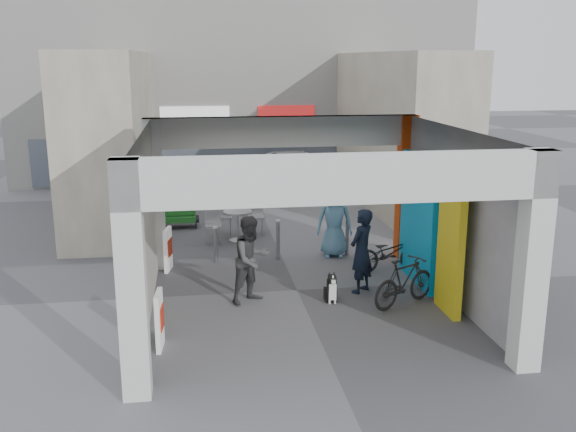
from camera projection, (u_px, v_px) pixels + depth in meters
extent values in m
plane|color=#5D5D62|center=(297.00, 290.00, 13.65)|extent=(90.00, 90.00, 0.00)
cube|color=silver|center=(131.00, 282.00, 8.97)|extent=(0.40, 0.40, 3.50)
cube|color=silver|center=(155.00, 195.00, 14.73)|extent=(0.40, 0.40, 3.50)
cube|color=silver|center=(532.00, 263.00, 9.81)|extent=(0.40, 0.40, 3.50)
cube|color=#C73D0B|center=(406.00, 187.00, 15.58)|extent=(0.40, 0.40, 3.50)
plane|color=#BDB8AD|center=(146.00, 228.00, 11.85)|extent=(0.00, 6.40, 6.40)
plane|color=#A3A3A8|center=(455.00, 217.00, 12.70)|extent=(0.00, 6.40, 6.40)
cube|color=#0C92CB|center=(419.00, 220.00, 13.89)|extent=(0.15, 2.00, 2.80)
cube|color=gold|center=(451.00, 243.00, 12.16)|extent=(0.15, 1.00, 2.80)
plane|color=#ADACA8|center=(306.00, 131.00, 11.86)|extent=(6.40, 6.40, 0.00)
cube|color=silver|center=(283.00, 132.00, 14.87)|extent=(6.40, 0.30, 0.70)
cube|color=silver|center=(344.00, 179.00, 9.01)|extent=(6.40, 0.30, 0.70)
cube|color=silver|center=(282.00, 133.00, 15.05)|extent=(4.20, 0.05, 0.55)
cube|color=white|center=(243.00, 79.00, 26.15)|extent=(18.00, 4.00, 8.00)
cube|color=#515966|center=(248.00, 159.00, 24.89)|extent=(16.20, 0.06, 1.80)
cube|color=white|center=(195.00, 113.00, 24.19)|extent=(2.60, 0.06, 0.50)
cube|color=red|center=(286.00, 112.00, 24.69)|extent=(2.20, 0.06, 0.50)
cube|color=#BBB39B|center=(114.00, 136.00, 19.63)|extent=(2.00, 9.00, 5.00)
cube|color=#BBB39B|center=(397.00, 131.00, 20.90)|extent=(2.00, 9.00, 5.00)
cylinder|color=gray|center=(216.00, 245.00, 15.45)|extent=(0.09, 0.09, 0.86)
cylinder|color=gray|center=(278.00, 240.00, 15.66)|extent=(0.09, 0.09, 0.97)
cylinder|color=gray|center=(347.00, 237.00, 16.01)|extent=(0.09, 0.09, 0.92)
cube|color=silver|center=(159.00, 320.00, 10.81)|extent=(0.12, 0.55, 1.00)
cube|color=red|center=(162.00, 317.00, 10.81)|extent=(0.07, 0.39, 0.40)
cube|color=silver|center=(168.00, 250.00, 14.83)|extent=(0.18, 0.56, 1.00)
cube|color=red|center=(170.00, 247.00, 14.82)|extent=(0.11, 0.39, 0.40)
cylinder|color=#A3A3A8|center=(238.00, 226.00, 17.28)|extent=(0.07, 0.07, 0.80)
cylinder|color=#A3A3A8|center=(238.00, 240.00, 17.37)|extent=(0.49, 0.49, 0.02)
cylinder|color=#A3A3A8|center=(238.00, 212.00, 17.18)|extent=(0.77, 0.77, 0.06)
cube|color=#A3A3A8|center=(214.00, 235.00, 17.01)|extent=(0.42, 0.42, 0.50)
cube|color=#A3A3A8|center=(213.00, 215.00, 17.08)|extent=(0.42, 0.06, 0.50)
cube|color=#A3A3A8|center=(256.00, 226.00, 17.92)|extent=(0.42, 0.42, 0.50)
cube|color=#A3A3A8|center=(255.00, 207.00, 18.00)|extent=(0.42, 0.06, 0.50)
cube|color=#A3A3A8|center=(224.00, 226.00, 17.90)|extent=(0.42, 0.42, 0.50)
cube|color=#A3A3A8|center=(224.00, 207.00, 17.98)|extent=(0.42, 0.06, 0.50)
cube|color=black|center=(180.00, 223.00, 18.71)|extent=(1.13, 0.57, 0.28)
cube|color=#1A5B20|center=(179.00, 219.00, 18.54)|extent=(0.95, 0.33, 0.17)
cube|color=#1A5B20|center=(179.00, 212.00, 18.63)|extent=(0.95, 0.33, 0.17)
cube|color=#1A5B20|center=(179.00, 204.00, 18.72)|extent=(0.95, 0.33, 0.17)
cube|color=#1A5B20|center=(285.00, 202.00, 21.43)|extent=(0.48, 0.39, 0.28)
cube|color=navy|center=(285.00, 194.00, 21.36)|extent=(0.48, 0.39, 0.28)
cube|color=black|center=(330.00, 295.00, 13.05)|extent=(0.24, 0.32, 0.24)
cube|color=black|center=(332.00, 289.00, 12.89)|extent=(0.19, 0.16, 0.36)
cube|color=silver|center=(333.00, 292.00, 12.81)|extent=(0.15, 0.03, 0.34)
cylinder|color=silver|center=(330.00, 297.00, 12.85)|extent=(0.04, 0.04, 0.28)
cylinder|color=silver|center=(335.00, 297.00, 12.87)|extent=(0.04, 0.04, 0.28)
sphere|color=black|center=(332.00, 279.00, 12.82)|extent=(0.19, 0.19, 0.19)
cube|color=silver|center=(333.00, 281.00, 12.73)|extent=(0.08, 0.12, 0.06)
cone|color=black|center=(329.00, 274.00, 12.83)|extent=(0.07, 0.07, 0.08)
cone|color=black|center=(334.00, 274.00, 12.84)|extent=(0.07, 0.07, 0.08)
imported|color=black|center=(361.00, 251.00, 13.35)|extent=(0.77, 0.76, 1.79)
imported|color=#404042|center=(251.00, 259.00, 12.82)|extent=(1.09, 1.04, 1.78)
imported|color=#5688A8|center=(334.00, 221.00, 15.82)|extent=(0.94, 0.68, 1.79)
imported|color=black|center=(275.00, 179.00, 21.46)|extent=(1.06, 0.52, 1.76)
imported|color=black|center=(389.00, 253.00, 14.76)|extent=(1.77, 0.83, 0.90)
imported|color=black|center=(404.00, 282.00, 12.71)|extent=(1.66, 1.20, 0.99)
imported|color=silver|center=(298.00, 168.00, 24.24)|extent=(4.85, 3.28, 1.53)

